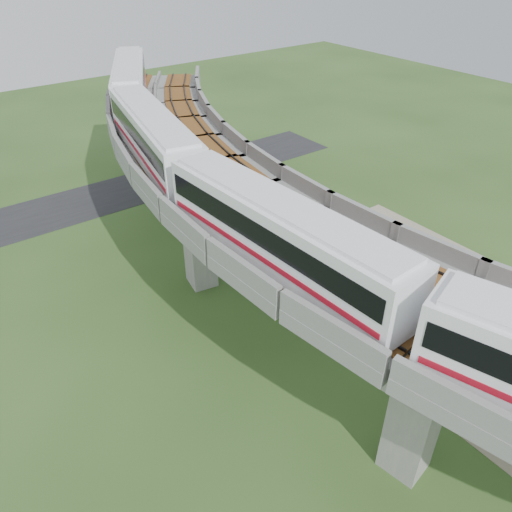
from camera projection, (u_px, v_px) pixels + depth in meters
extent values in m
plane|color=#2F4B1E|center=(271.00, 360.00, 33.78)|extent=(160.00, 160.00, 0.00)
cube|color=gray|center=(426.00, 298.00, 39.40)|extent=(18.00, 26.00, 0.04)
cube|color=#232326|center=(100.00, 198.00, 53.81)|extent=(60.00, 8.00, 0.03)
cube|color=#99968E|center=(163.00, 138.00, 57.24)|extent=(2.86, 2.93, 8.40)
cube|color=#99968E|center=(159.00, 96.00, 54.58)|extent=(7.21, 5.74, 1.20)
cube|color=#99968E|center=(199.00, 239.00, 38.87)|extent=(2.35, 2.51, 8.40)
cube|color=#99968E|center=(195.00, 182.00, 36.22)|extent=(7.31, 3.58, 1.20)
cube|color=#99968E|center=(416.00, 413.00, 24.95)|extent=(2.35, 2.51, 8.40)
cube|color=#99968E|center=(435.00, 343.00, 22.30)|extent=(7.31, 3.58, 1.20)
cube|color=gray|center=(156.00, 103.00, 49.06)|extent=(16.42, 20.91, 0.80)
cube|color=gray|center=(110.00, 96.00, 47.91)|extent=(8.66, 17.08, 1.00)
cube|color=gray|center=(199.00, 92.00, 49.21)|extent=(8.66, 17.08, 1.00)
cube|color=brown|center=(133.00, 100.00, 48.47)|extent=(10.68, 18.08, 0.12)
cube|color=black|center=(132.00, 98.00, 48.40)|extent=(9.69, 17.59, 0.12)
cube|color=brown|center=(178.00, 97.00, 49.14)|extent=(10.68, 18.08, 0.12)
cube|color=black|center=(178.00, 96.00, 49.07)|extent=(9.69, 17.59, 0.12)
cube|color=gray|center=(201.00, 177.00, 34.69)|extent=(11.77, 20.03, 0.80)
cube|color=gray|center=(139.00, 177.00, 32.52)|extent=(3.22, 18.71, 1.00)
cube|color=gray|center=(255.00, 153.00, 35.88)|extent=(3.22, 18.71, 1.00)
cube|color=brown|center=(170.00, 177.00, 33.58)|extent=(5.44, 19.05, 0.12)
cube|color=black|center=(170.00, 175.00, 33.51)|extent=(4.35, 18.88, 0.12)
cube|color=brown|center=(229.00, 164.00, 35.30)|extent=(5.44, 19.05, 0.12)
cube|color=black|center=(229.00, 163.00, 35.23)|extent=(4.35, 18.88, 0.12)
cube|color=gray|center=(412.00, 313.00, 22.50)|extent=(11.77, 20.03, 0.80)
cube|color=gray|center=(360.00, 346.00, 19.45)|extent=(3.22, 18.71, 1.00)
cube|color=gray|center=(460.00, 258.00, 24.56)|extent=(3.22, 18.71, 1.00)
cube|color=brown|center=(387.00, 328.00, 20.94)|extent=(5.44, 19.05, 0.12)
cube|color=black|center=(388.00, 326.00, 20.87)|extent=(4.35, 18.88, 0.12)
cube|color=brown|center=(438.00, 284.00, 23.55)|extent=(5.44, 19.05, 0.12)
cube|color=black|center=(438.00, 282.00, 23.49)|extent=(4.35, 18.88, 0.12)
cube|color=white|center=(281.00, 234.00, 23.91)|extent=(3.44, 15.11, 3.20)
cube|color=white|center=(282.00, 202.00, 22.97)|extent=(2.86, 14.34, 0.22)
cube|color=black|center=(281.00, 226.00, 23.66)|extent=(3.47, 14.52, 1.15)
cube|color=#A71020|center=(280.00, 247.00, 24.32)|extent=(3.47, 14.52, 0.30)
cube|color=black|center=(280.00, 259.00, 24.71)|extent=(2.53, 12.83, 0.28)
cube|color=white|center=(154.00, 137.00, 34.86)|extent=(5.65, 15.24, 3.20)
cube|color=white|center=(151.00, 113.00, 33.92)|extent=(4.97, 14.39, 0.22)
cube|color=black|center=(153.00, 131.00, 34.61)|extent=(5.59, 14.66, 1.15)
cube|color=#A71020|center=(155.00, 147.00, 35.27)|extent=(5.59, 14.66, 0.30)
cube|color=black|center=(156.00, 157.00, 35.67)|extent=(4.41, 12.87, 0.28)
cube|color=white|center=(130.00, 82.00, 47.19)|extent=(8.98, 14.67, 3.20)
cube|color=white|center=(127.00, 63.00, 46.25)|extent=(8.17, 13.76, 0.22)
cube|color=black|center=(129.00, 77.00, 46.94)|extent=(8.78, 14.16, 1.15)
cube|color=#A71020|center=(131.00, 90.00, 47.60)|extent=(8.78, 14.16, 0.30)
cube|color=black|center=(132.00, 97.00, 48.00)|extent=(7.28, 12.30, 0.28)
cylinder|color=#2D382D|center=(250.00, 197.00, 52.35)|extent=(0.08, 0.08, 1.50)
cube|color=#2D382D|center=(256.00, 208.00, 50.37)|extent=(1.69, 4.77, 1.40)
cylinder|color=#2D382D|center=(264.00, 219.00, 48.42)|extent=(0.08, 0.08, 1.50)
cube|color=#2D382D|center=(275.00, 232.00, 46.51)|extent=(1.23, 4.91, 1.40)
cylinder|color=#2D382D|center=(287.00, 244.00, 44.63)|extent=(0.08, 0.08, 1.50)
cube|color=#2D382D|center=(301.00, 258.00, 42.80)|extent=(0.75, 4.99, 1.40)
cylinder|color=#2D382D|center=(318.00, 273.00, 41.01)|extent=(0.08, 0.08, 1.50)
cube|color=#2D382D|center=(338.00, 288.00, 39.28)|extent=(0.27, 5.04, 1.40)
cylinder|color=#2D382D|center=(360.00, 304.00, 37.60)|extent=(0.08, 0.08, 1.50)
cube|color=#2D382D|center=(386.00, 321.00, 35.98)|extent=(0.27, 5.04, 1.40)
cylinder|color=#2D382D|center=(415.00, 339.00, 34.42)|extent=(0.08, 0.08, 1.50)
cube|color=#2D382D|center=(448.00, 358.00, 32.93)|extent=(0.75, 4.99, 1.40)
cylinder|color=#2D382D|center=(485.00, 377.00, 31.50)|extent=(0.08, 0.08, 1.50)
cylinder|color=#382314|center=(234.00, 190.00, 53.48)|extent=(0.18, 0.18, 1.77)
ellipsoid|color=#1B3A12|center=(233.00, 177.00, 52.65)|extent=(2.09, 2.09, 1.77)
cylinder|color=#382314|center=(240.00, 208.00, 50.72)|extent=(0.18, 0.18, 1.26)
ellipsoid|color=#1B3A12|center=(240.00, 194.00, 49.86)|extent=(3.11, 3.11, 2.65)
cylinder|color=#382314|center=(277.00, 253.00, 43.45)|extent=(0.18, 0.18, 1.50)
ellipsoid|color=#1B3A12|center=(277.00, 239.00, 42.66)|extent=(2.27, 2.27, 1.93)
cylinder|color=#382314|center=(304.00, 277.00, 40.43)|extent=(0.18, 0.18, 1.55)
ellipsoid|color=#1B3A12|center=(304.00, 263.00, 39.64)|extent=(2.18, 2.18, 1.85)
cylinder|color=#382314|center=(351.00, 318.00, 36.47)|extent=(0.18, 0.18, 1.19)
ellipsoid|color=#1B3A12|center=(352.00, 305.00, 35.75)|extent=(2.34, 2.34, 1.99)
cylinder|color=#382314|center=(448.00, 384.00, 31.31)|extent=(0.18, 0.18, 1.09)
ellipsoid|color=#1B3A12|center=(452.00, 372.00, 30.70)|extent=(1.84, 1.84, 1.57)
imported|color=silver|center=(485.00, 393.00, 30.65)|extent=(2.07, 3.39, 1.08)
imported|color=#B32E10|center=(414.00, 287.00, 39.47)|extent=(4.04, 3.08, 1.28)
imported|color=black|center=(421.00, 262.00, 42.58)|extent=(4.08, 2.78, 1.10)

